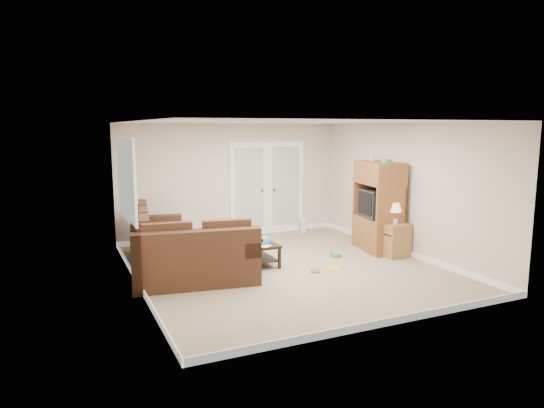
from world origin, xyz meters
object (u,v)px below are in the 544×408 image
sectional_sofa (174,251)px  tv_armoire (378,206)px  side_cabinet (393,237)px  coffee_table (257,251)px

sectional_sofa → tv_armoire: (4.00, -0.23, 0.53)m
sectional_sofa → side_cabinet: bearing=-1.6°
tv_armoire → side_cabinet: tv_armoire is taller
sectional_sofa → coffee_table: (1.47, -0.13, -0.13)m
sectional_sofa → side_cabinet: size_ratio=3.09×
coffee_table → side_cabinet: 2.60m
coffee_table → tv_armoire: size_ratio=0.53×
tv_armoire → side_cabinet: 0.71m
tv_armoire → coffee_table: bearing=-173.1°
sectional_sofa → side_cabinet: (4.00, -0.72, 0.02)m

